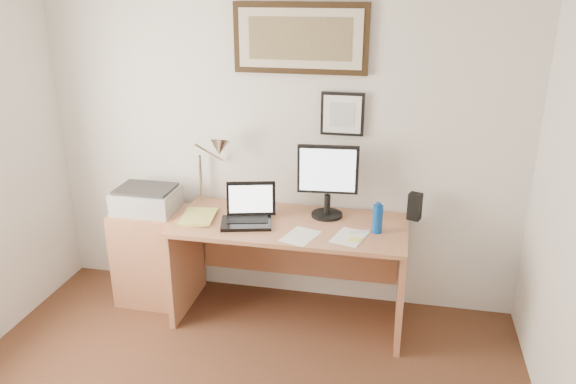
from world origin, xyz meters
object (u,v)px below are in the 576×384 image
(printer, at_px, (146,199))
(water_bottle, at_px, (378,219))
(lcd_monitor, at_px, (328,178))
(laptop, at_px, (248,214))
(side_cabinet, at_px, (153,255))
(desk, at_px, (292,248))
(book, at_px, (183,217))

(printer, bearing_deg, water_bottle, -2.98)
(water_bottle, distance_m, lcd_monitor, 0.46)
(laptop, height_order, lcd_monitor, lcd_monitor)
(side_cabinet, bearing_deg, water_bottle, -2.72)
(desk, height_order, lcd_monitor, lcd_monitor)
(water_bottle, bearing_deg, printer, 177.02)
(laptop, height_order, printer, laptop)
(water_bottle, bearing_deg, laptop, -179.36)
(book, relative_size, printer, 0.70)
(side_cabinet, relative_size, laptop, 1.88)
(desk, distance_m, lcd_monitor, 0.58)
(lcd_monitor, bearing_deg, printer, -175.23)
(water_bottle, bearing_deg, book, -178.33)
(side_cabinet, xyz_separation_m, desk, (1.07, 0.04, 0.15))
(book, height_order, laptop, laptop)
(side_cabinet, relative_size, printer, 1.66)
(book, distance_m, printer, 0.36)
(book, xyz_separation_m, printer, (-0.33, 0.13, 0.06))
(side_cabinet, relative_size, water_bottle, 3.82)
(side_cabinet, bearing_deg, lcd_monitor, 5.15)
(desk, relative_size, lcd_monitor, 3.08)
(side_cabinet, relative_size, book, 2.38)
(side_cabinet, xyz_separation_m, water_bottle, (1.67, -0.08, 0.48))
(side_cabinet, height_order, laptop, laptop)
(side_cabinet, relative_size, desk, 0.46)
(laptop, relative_size, lcd_monitor, 0.75)
(water_bottle, height_order, lcd_monitor, lcd_monitor)
(desk, bearing_deg, laptop, -156.43)
(side_cabinet, distance_m, water_bottle, 1.74)
(book, height_order, lcd_monitor, lcd_monitor)
(side_cabinet, xyz_separation_m, laptop, (0.79, -0.09, 0.44))
(side_cabinet, height_order, desk, desk)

